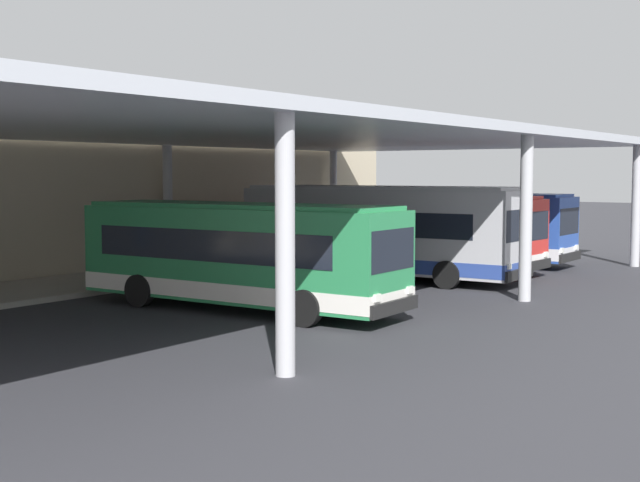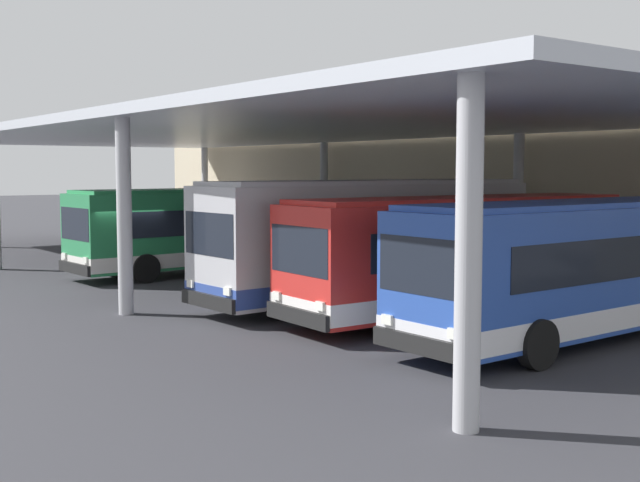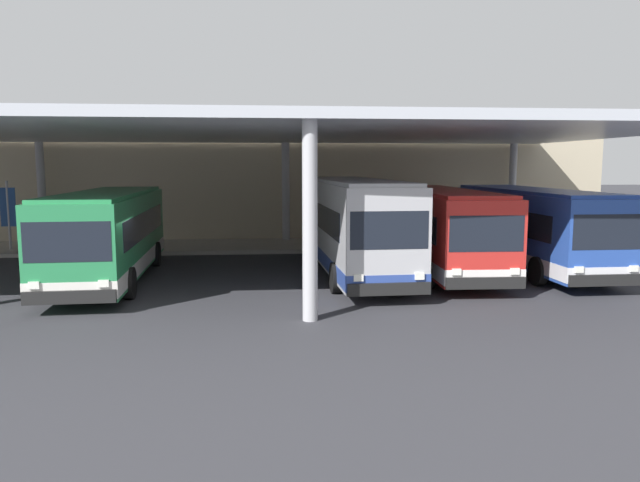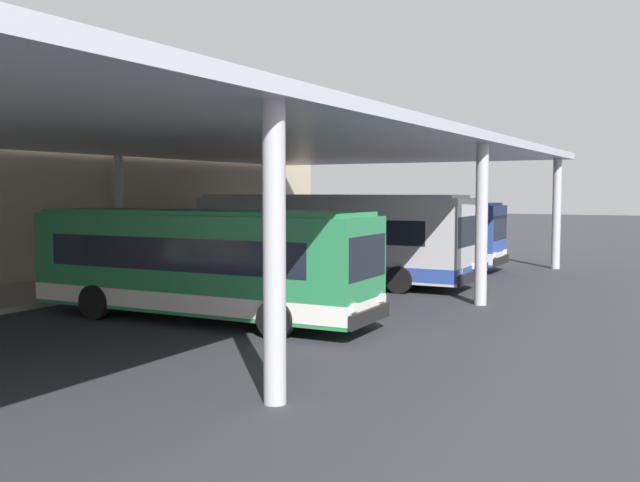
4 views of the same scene
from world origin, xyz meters
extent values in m
plane|color=#333338|center=(0.00, 0.00, 0.00)|extent=(200.00, 200.00, 0.00)
cube|color=#A39E93|center=(0.00, 11.75, 0.09)|extent=(42.00, 4.50, 0.18)
cube|color=#C1B293|center=(0.00, 15.00, 3.49)|extent=(48.00, 1.60, 6.98)
cube|color=silver|center=(0.00, 5.50, 5.40)|extent=(40.00, 17.00, 0.30)
cylinder|color=#B2B2B7|center=(-6.17, 13.50, 2.62)|extent=(0.40, 0.40, 5.25)
cylinder|color=#B2B2B7|center=(6.17, -2.50, 2.62)|extent=(0.40, 0.40, 5.25)
cylinder|color=#B2B2B7|center=(6.17, 13.50, 2.62)|extent=(0.40, 0.40, 5.25)
cylinder|color=#B2B2B7|center=(18.50, 13.50, 2.62)|extent=(0.40, 0.40, 5.25)
cube|color=#28844C|center=(-0.51, 3.70, 1.70)|extent=(2.92, 10.49, 2.70)
cube|color=white|center=(-0.51, 3.70, 0.70)|extent=(2.94, 10.51, 0.50)
cube|color=black|center=(-0.51, 3.85, 2.00)|extent=(2.88, 8.62, 0.90)
cube|color=black|center=(-0.30, -1.44, 2.05)|extent=(2.30, 0.21, 1.10)
cube|color=black|center=(-0.29, -1.53, 0.55)|extent=(2.45, 0.26, 0.36)
cube|color=#2A8B50|center=(-0.51, 3.70, 3.11)|extent=(2.70, 10.07, 0.12)
cube|color=yellow|center=(-0.30, -1.41, 2.87)|extent=(1.75, 0.19, 0.28)
cube|color=white|center=(-1.19, -1.56, 0.90)|extent=(0.28, 0.09, 0.20)
cube|color=white|center=(0.61, -1.49, 0.90)|extent=(0.28, 0.09, 0.20)
cylinder|color=black|center=(-1.60, 0.43, 0.50)|extent=(0.32, 1.01, 1.00)
cylinder|color=black|center=(0.85, 0.53, 0.50)|extent=(0.32, 1.01, 1.00)
cylinder|color=black|center=(-1.85, 6.51, 0.50)|extent=(0.32, 1.01, 1.00)
cylinder|color=black|center=(0.60, 6.61, 0.50)|extent=(0.32, 1.01, 1.00)
cube|color=#B7B7BC|center=(8.36, 4.32, 1.90)|extent=(2.88, 11.28, 3.10)
cube|color=#2D4799|center=(8.36, 4.32, 0.70)|extent=(2.90, 11.30, 0.50)
cube|color=black|center=(8.35, 4.47, 2.20)|extent=(2.85, 9.27, 0.90)
cube|color=black|center=(8.55, -1.23, 2.25)|extent=(2.30, 0.20, 1.10)
cube|color=black|center=(8.55, -1.32, 0.55)|extent=(2.45, 0.24, 0.36)
cube|color=silver|center=(8.36, 4.32, 3.51)|extent=(2.67, 10.82, 0.12)
cube|color=yellow|center=(8.55, -1.20, 3.27)|extent=(1.75, 0.18, 0.28)
cube|color=white|center=(7.65, -1.34, 0.90)|extent=(0.28, 0.09, 0.20)
cube|color=white|center=(9.45, -1.28, 0.90)|extent=(0.28, 0.09, 0.20)
cylinder|color=black|center=(7.25, 0.81, 0.50)|extent=(0.31, 1.01, 1.00)
cylinder|color=black|center=(9.70, 0.89, 0.50)|extent=(0.31, 1.01, 1.00)
cylinder|color=black|center=(7.03, 7.36, 0.50)|extent=(0.31, 1.01, 1.00)
cylinder|color=black|center=(9.47, 7.44, 0.50)|extent=(0.31, 1.01, 1.00)
cube|color=red|center=(11.83, 4.51, 1.70)|extent=(2.86, 10.48, 2.70)
cube|color=white|center=(11.83, 4.51, 0.70)|extent=(2.88, 10.50, 0.50)
cube|color=black|center=(11.84, 4.66, 2.00)|extent=(2.84, 8.61, 0.90)
cube|color=black|center=(11.65, -0.64, 2.05)|extent=(2.30, 0.20, 1.10)
cube|color=black|center=(11.65, -0.73, 0.55)|extent=(2.45, 0.25, 0.36)
cube|color=red|center=(11.83, 4.51, 3.11)|extent=(2.65, 10.06, 0.12)
cube|color=yellow|center=(11.65, -0.61, 2.87)|extent=(1.75, 0.18, 0.28)
cube|color=white|center=(10.75, -0.69, 0.90)|extent=(0.28, 0.09, 0.20)
cube|color=white|center=(12.55, -0.75, 0.90)|extent=(0.28, 0.09, 0.20)
cylinder|color=black|center=(10.49, 1.33, 0.50)|extent=(0.31, 1.01, 1.00)
cylinder|color=black|center=(12.94, 1.25, 0.50)|extent=(0.31, 1.01, 1.00)
cylinder|color=black|center=(10.71, 7.41, 0.50)|extent=(0.31, 1.01, 1.00)
cylinder|color=black|center=(13.15, 7.33, 0.50)|extent=(0.31, 1.01, 1.00)
cube|color=#284CA8|center=(15.48, 4.59, 1.70)|extent=(2.63, 10.43, 2.70)
cube|color=silver|center=(15.48, 4.59, 0.70)|extent=(2.65, 10.45, 0.50)
cube|color=black|center=(15.48, 4.74, 2.00)|extent=(2.64, 8.56, 0.90)
cube|color=black|center=(15.54, -0.56, 2.05)|extent=(2.30, 0.15, 1.10)
cube|color=black|center=(15.55, -0.65, 0.55)|extent=(2.45, 0.19, 0.36)
cube|color=#2A50B0|center=(15.48, 4.59, 3.11)|extent=(2.42, 10.01, 0.12)
cube|color=yellow|center=(15.54, -0.53, 2.87)|extent=(1.75, 0.14, 0.28)
cube|color=white|center=(14.65, -0.65, 0.90)|extent=(0.28, 0.08, 0.20)
cube|color=white|center=(16.45, -0.63, 0.90)|extent=(0.28, 0.08, 0.20)
cylinder|color=black|center=(14.30, 1.35, 0.50)|extent=(0.29, 1.00, 1.00)
cylinder|color=black|center=(16.75, 1.38, 0.50)|extent=(0.29, 1.00, 1.00)
cylinder|color=black|center=(14.22, 7.43, 0.50)|extent=(0.29, 1.00, 1.00)
cylinder|color=black|center=(16.67, 7.46, 0.50)|extent=(0.29, 1.00, 1.00)
cube|color=#383D47|center=(-4.37, 11.75, 0.63)|extent=(1.80, 0.44, 0.08)
cube|color=#383D47|center=(-4.37, 11.95, 0.88)|extent=(1.80, 0.06, 0.44)
cube|color=#2D2D33|center=(-5.07, 11.75, 0.41)|extent=(0.10, 0.36, 0.45)
cube|color=#2D2D33|center=(-3.67, 11.75, 0.41)|extent=(0.10, 0.36, 0.45)
cylinder|color=#B2B2B7|center=(-6.80, 10.95, 1.78)|extent=(0.12, 0.12, 3.20)
cube|color=#285199|center=(-6.80, 10.93, 2.16)|extent=(0.70, 0.04, 1.80)
camera|label=1|loc=(-19.40, -12.88, 4.06)|focal=47.76mm
camera|label=2|loc=(26.70, -11.35, 3.87)|focal=45.91mm
camera|label=3|loc=(4.94, -17.95, 4.11)|focal=33.55mm
camera|label=4|loc=(-16.40, -9.13, 3.72)|focal=39.79mm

